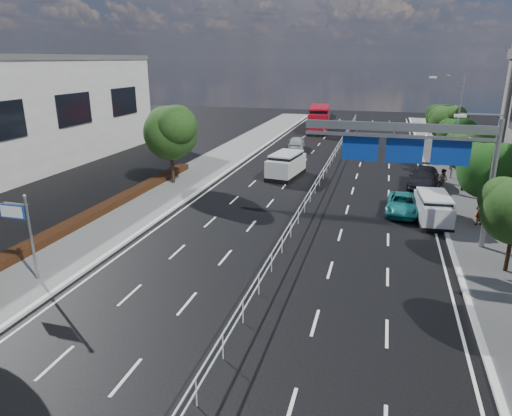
% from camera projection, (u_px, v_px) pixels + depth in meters
% --- Properties ---
extents(ground, '(160.00, 160.00, 0.00)m').
position_uv_depth(ground, '(249.00, 313.00, 19.12)').
color(ground, black).
rests_on(ground, ground).
extents(sidewalk_near, '(5.00, 140.00, 0.14)m').
position_uv_depth(sidewalk_near, '(21.00, 277.00, 22.04)').
color(sidewalk_near, slate).
rests_on(sidewalk_near, ground).
extents(kerb_near, '(0.25, 140.00, 0.15)m').
position_uv_depth(kerb_near, '(65.00, 284.00, 21.40)').
color(kerb_near, silver).
rests_on(kerb_near, ground).
extents(kerb_far, '(0.25, 140.00, 0.15)m').
position_uv_depth(kerb_far, '(483.00, 346.00, 16.79)').
color(kerb_far, silver).
rests_on(kerb_far, ground).
extents(median_fence, '(0.05, 85.00, 1.02)m').
position_uv_depth(median_fence, '(322.00, 175.00, 39.53)').
color(median_fence, silver).
rests_on(median_fence, ground).
extents(hedge_near, '(1.00, 36.00, 0.44)m').
position_uv_depth(hedge_near, '(58.00, 232.00, 26.99)').
color(hedge_near, black).
rests_on(hedge_near, sidewalk_near).
extents(toilet_sign, '(1.62, 0.18, 4.34)m').
position_uv_depth(toilet_sign, '(21.00, 223.00, 21.01)').
color(toilet_sign, gray).
rests_on(toilet_sign, ground).
extents(overhead_gantry, '(10.24, 0.38, 7.45)m').
position_uv_depth(overhead_gantry, '(419.00, 146.00, 24.83)').
color(overhead_gantry, gray).
rests_on(overhead_gantry, ground).
extents(streetlight_far, '(2.78, 2.40, 9.00)m').
position_uv_depth(streetlight_far, '(454.00, 120.00, 38.58)').
color(streetlight_far, gray).
rests_on(streetlight_far, ground).
extents(near_tree_back, '(4.84, 4.51, 6.69)m').
position_uv_depth(near_tree_back, '(171.00, 130.00, 37.17)').
color(near_tree_back, black).
rests_on(near_tree_back, ground).
extents(far_tree_d, '(3.85, 3.59, 5.34)m').
position_uv_depth(far_tree_d, '(488.00, 168.00, 28.32)').
color(far_tree_d, black).
rests_on(far_tree_d, ground).
extents(far_tree_e, '(3.63, 3.38, 5.13)m').
position_uv_depth(far_tree_e, '(469.00, 148.00, 35.22)').
color(far_tree_e, black).
rests_on(far_tree_e, ground).
extents(far_tree_f, '(3.52, 3.28, 5.02)m').
position_uv_depth(far_tree_f, '(456.00, 134.00, 42.10)').
color(far_tree_f, black).
rests_on(far_tree_f, ground).
extents(far_tree_g, '(3.96, 3.69, 5.45)m').
position_uv_depth(far_tree_g, '(447.00, 121.00, 48.88)').
color(far_tree_g, black).
rests_on(far_tree_g, ground).
extents(far_tree_h, '(3.41, 3.18, 4.91)m').
position_uv_depth(far_tree_h, '(440.00, 116.00, 55.84)').
color(far_tree_h, black).
rests_on(far_tree_h, ground).
extents(white_minivan, '(2.85, 5.31, 2.20)m').
position_uv_depth(white_minivan, '(286.00, 165.00, 40.67)').
color(white_minivan, black).
rests_on(white_minivan, ground).
extents(red_bus, '(4.00, 11.95, 3.50)m').
position_uv_depth(red_bus, '(319.00, 118.00, 67.04)').
color(red_bus, black).
rests_on(red_bus, ground).
extents(near_car_silver, '(2.26, 4.53, 1.48)m').
position_uv_depth(near_car_silver, '(297.00, 143.00, 53.41)').
color(near_car_silver, '#B1B3B9').
rests_on(near_car_silver, ground).
extents(near_car_dark, '(2.22, 4.90, 1.56)m').
position_uv_depth(near_car_dark, '(328.00, 117.00, 75.83)').
color(near_car_dark, black).
rests_on(near_car_dark, ground).
extents(silver_minivan, '(2.28, 4.63, 1.86)m').
position_uv_depth(silver_minivan, '(433.00, 208.00, 29.51)').
color(silver_minivan, black).
rests_on(silver_minivan, ground).
extents(parked_car_teal, '(2.43, 4.80, 1.30)m').
position_uv_depth(parked_car_teal, '(403.00, 204.00, 31.24)').
color(parked_car_teal, teal).
rests_on(parked_car_teal, ground).
extents(parked_car_dark, '(3.02, 5.91, 1.64)m').
position_uv_depth(parked_car_dark, '(424.00, 178.00, 37.21)').
color(parked_car_dark, black).
rests_on(parked_car_dark, ground).
extents(pedestrian_a, '(0.76, 0.69, 1.75)m').
position_uv_depth(pedestrian_a, '(480.00, 212.00, 28.52)').
color(pedestrian_a, gray).
rests_on(pedestrian_a, sidewalk_far).
extents(pedestrian_b, '(1.09, 1.06, 1.76)m').
position_uv_depth(pedestrian_b, '(442.00, 180.00, 36.02)').
color(pedestrian_b, gray).
rests_on(pedestrian_b, sidewalk_far).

